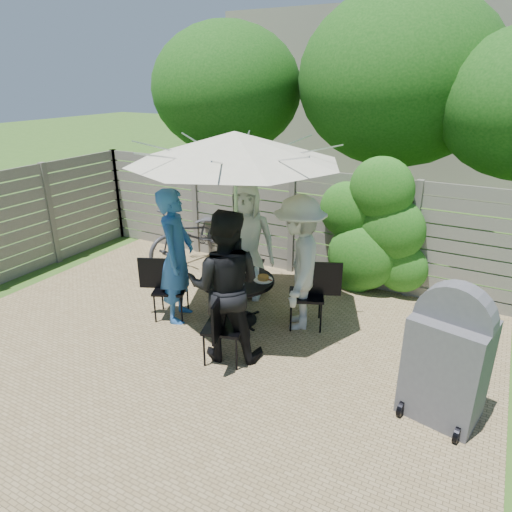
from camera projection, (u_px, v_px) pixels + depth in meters
The scene contains 23 objects.
backyard_envelope at pixel (402, 99), 13.05m from camera, with size 60.00×60.00×5.00m.
patio_table at pixel (237, 292), 6.29m from camera, with size 1.31×1.31×0.66m.
umbrella at pixel (235, 147), 5.56m from camera, with size 3.50×3.50×2.62m.
chair_back at pixel (247, 275), 7.24m from camera, with size 0.58×0.75×0.98m.
person_back at pixel (246, 241), 6.89m from camera, with size 0.89×0.58×1.83m, color silver.
chair_left at pixel (170, 300), 6.47m from camera, with size 0.69×0.58×0.91m.
person_left at pixel (177, 257), 6.21m from camera, with size 0.69×0.45×1.89m, color #2961B4.
chair_front at pixel (224, 341), 5.47m from camera, with size 0.57×0.72×0.94m.
person_front at pixel (225, 286), 5.35m from camera, with size 0.91×0.71×1.88m, color black.
chair_right at pixel (307, 307), 6.24m from camera, with size 0.73×0.61×0.96m.
person_right at pixel (299, 264), 6.02m from camera, with size 1.19×0.69×1.85m, color beige.
plate_back at pixel (241, 267), 6.54m from camera, with size 0.26×0.26×0.06m.
plate_left at pixel (211, 276), 6.25m from camera, with size 0.26×0.26×0.06m.
plate_front at pixel (232, 289), 5.88m from camera, with size 0.26×0.26×0.06m.
plate_right at pixel (263, 279), 6.17m from camera, with size 0.26×0.26×0.06m.
glass_back at pixel (233, 266), 6.44m from camera, with size 0.07×0.07×0.14m, color silver.
glass_left at pixel (217, 276), 6.12m from camera, with size 0.07×0.07×0.14m, color silver.
glass_front at pixel (242, 282), 5.94m from camera, with size 0.07×0.07×0.14m, color silver.
glass_right at pixel (257, 272), 6.26m from camera, with size 0.07×0.07×0.14m, color silver.
syrup_jug at pixel (233, 272), 6.24m from camera, with size 0.09×0.09×0.16m, color #59280C.
coffee_cup at pixel (247, 269), 6.39m from camera, with size 0.08×0.08×0.12m, color #C6B293.
bicycle at pixel (194, 235), 8.37m from camera, with size 0.69×1.98×1.04m, color #333338.
bbq_grill at pixel (447, 359), 4.45m from camera, with size 0.82×0.69×1.47m.
Camera 1 is at (3.02, -3.82, 3.24)m, focal length 32.00 mm.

